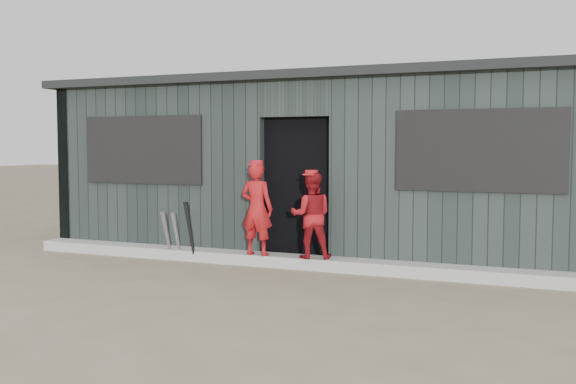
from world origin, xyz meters
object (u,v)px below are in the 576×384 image
at_px(bat_left, 167,236).
at_px(player_red_right, 311,215).
at_px(player_grey_back, 346,213).
at_px(bat_right, 190,232).
at_px(dugout, 329,167).
at_px(bat_mid, 177,236).
at_px(player_red_left, 257,209).

bearing_deg(bat_left, player_red_right, 4.11).
xyz_separation_m(player_red_right, player_grey_back, (0.27, 0.69, -0.02)).
distance_m(bat_right, dugout, 2.50).
height_order(bat_mid, dugout, dugout).
relative_size(bat_mid, player_grey_back, 0.51).
bearing_deg(dugout, player_red_right, -78.85).
xyz_separation_m(bat_right, player_grey_back, (1.98, 0.84, 0.27)).
distance_m(bat_mid, player_grey_back, 2.39).
xyz_separation_m(bat_mid, dugout, (1.60, 1.88, 0.94)).
relative_size(bat_left, bat_right, 0.85).
relative_size(bat_mid, bat_right, 0.83).
bearing_deg(player_red_left, dugout, -100.33).
xyz_separation_m(bat_left, bat_right, (0.38, -0.00, 0.07)).
height_order(player_red_right, dugout, dugout).
distance_m(bat_right, player_red_right, 1.74).
xyz_separation_m(bat_mid, bat_right, (0.24, -0.03, 0.07)).
xyz_separation_m(bat_mid, player_red_right, (1.95, 0.12, 0.36)).
bearing_deg(bat_mid, player_red_left, 3.69).
height_order(bat_left, bat_right, bat_right).
bearing_deg(bat_mid, player_grey_back, 20.05).
relative_size(bat_left, dugout, 0.09).
relative_size(player_red_left, dugout, 0.15).
height_order(bat_left, dugout, dugout).
distance_m(bat_left, bat_right, 0.39).
distance_m(bat_left, player_grey_back, 2.53).
distance_m(player_red_left, dugout, 1.92).
distance_m(player_grey_back, dugout, 1.37).
distance_m(player_red_left, player_red_right, 0.76).
bearing_deg(bat_right, player_red_right, 5.15).
relative_size(bat_right, player_red_right, 0.76).
bearing_deg(dugout, bat_left, -132.42).
xyz_separation_m(bat_mid, player_red_left, (1.19, 0.08, 0.42)).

